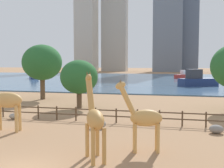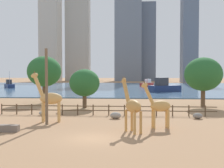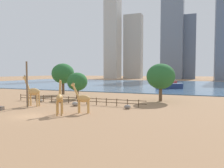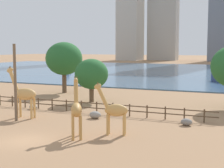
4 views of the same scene
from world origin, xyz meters
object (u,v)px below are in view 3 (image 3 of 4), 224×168
boulder_small (127,107)px  boat_tug (70,81)px  giraffe_young (60,98)px  boat_ferry (171,82)px  utility_pole (27,84)px  boulder_near_fence (40,101)px  boat_sailboat (169,85)px  tree_left_large (77,82)px  giraffe_tall (82,99)px  giraffe_companion (33,92)px  boulder_by_pole (75,104)px  tree_right_tall (161,76)px  tree_center_broad (63,74)px

boulder_small → boat_tug: size_ratio=0.16×
giraffe_young → boat_ferry: giraffe_young is taller
utility_pole → boat_ferry: utility_pole is taller
boulder_near_fence → boat_sailboat: 45.32m
utility_pole → tree_left_large: size_ratio=1.32×
giraffe_tall → giraffe_young: bearing=25.0°
utility_pole → giraffe_young: bearing=-19.8°
giraffe_companion → utility_pole: (0.18, -1.49, 1.28)m
giraffe_tall → boat_sailboat: bearing=-110.3°
giraffe_young → boat_sailboat: (8.46, 49.96, -0.81)m
boulder_by_pole → boat_sailboat: bearing=76.5°
giraffe_young → boulder_by_pole: bearing=-15.7°
boulder_small → boat_ferry: 74.27m
giraffe_young → giraffe_companion: bearing=32.2°
boat_sailboat → tree_left_large: bearing=-144.5°
utility_pole → tree_right_tall: (19.09, 15.80, 1.16)m
utility_pole → boat_tug: bearing=116.9°
giraffe_young → boulder_by_pole: giraffe_young is taller
tree_left_large → boat_sailboat: tree_left_large is taller
tree_left_large → tree_right_tall: bearing=7.8°
boat_sailboat → boat_tug: (-49.38, 17.21, -0.32)m
giraffe_tall → boat_tug: (-43.37, 65.24, -0.91)m
giraffe_companion → tree_center_broad: bearing=-79.0°
tree_left_large → boat_tug: boat_tug is taller
tree_center_broad → tree_right_tall: size_ratio=1.07×
giraffe_companion → giraffe_young: bearing=144.3°
giraffe_companion → boat_ferry: 78.66m
utility_pole → boat_ferry: (14.22, 78.81, -2.64)m
tree_left_large → boat_ferry: 66.68m
giraffe_tall → tree_right_tall: bearing=-129.2°
boat_ferry → utility_pole: bearing=26.8°
giraffe_tall → giraffe_young: size_ratio=0.91×
tree_center_broad → giraffe_young: bearing=-56.9°
giraffe_tall → boulder_by_pole: 6.94m
giraffe_young → boulder_small: size_ratio=4.55×
boat_tug → giraffe_tall: bearing=-1.2°
boulder_near_fence → tree_center_broad: (-4.21, 13.94, 5.09)m
tree_left_large → boat_tug: bearing=123.8°
utility_pole → boat_sailboat: bearing=70.2°
boat_ferry → boat_tug: size_ratio=0.96×
giraffe_young → tree_center_broad: size_ratio=0.61×
giraffe_tall → boulder_near_fence: size_ratio=4.32×
utility_pole → tree_left_large: bearing=83.5°
giraffe_companion → boat_tug: size_ratio=0.82×
utility_pole → boat_sailboat: 49.92m
giraffe_companion → utility_pole: utility_pole is taller
giraffe_tall → boat_tug: boat_tug is taller
tree_left_large → boulder_near_fence: bearing=-116.7°
giraffe_young → utility_pole: (-8.42, 3.03, 1.48)m
giraffe_companion → giraffe_young: giraffe_companion is taller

